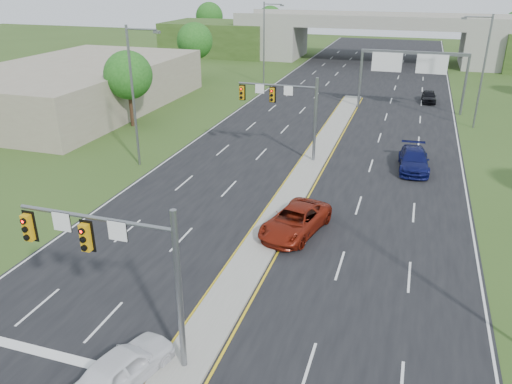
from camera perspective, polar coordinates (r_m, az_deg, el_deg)
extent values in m
plane|color=#2F4819|center=(21.29, -8.15, -19.27)|extent=(240.00, 240.00, 0.00)
cube|color=black|center=(51.41, 8.84, 7.10)|extent=(24.00, 160.00, 0.02)
cube|color=gray|center=(40.17, 5.98, 2.64)|extent=(2.00, 54.00, 0.16)
cube|color=gold|center=(40.43, 4.38, 2.73)|extent=(0.12, 54.00, 0.01)
cube|color=gold|center=(40.00, 7.58, 2.35)|extent=(0.12, 54.00, 0.01)
cube|color=silver|center=(54.38, -3.61, 8.26)|extent=(0.12, 160.00, 0.01)
cube|color=silver|center=(51.06, 22.05, 5.53)|extent=(0.12, 160.00, 0.01)
cube|color=silver|center=(23.76, -24.16, -16.10)|extent=(10.50, 0.50, 0.01)
cylinder|color=slate|center=(19.09, -8.76, -11.54)|extent=(0.24, 0.24, 7.00)
cylinder|color=slate|center=(19.28, -17.98, -2.82)|extent=(6.50, 0.16, 0.16)
cube|color=orange|center=(19.61, -18.90, -4.95)|extent=(0.35, 0.25, 1.10)
cube|color=orange|center=(21.18, -24.62, -3.72)|extent=(0.35, 0.25, 1.10)
cube|color=black|center=(19.71, -18.67, -4.77)|extent=(0.55, 0.04, 1.30)
cube|color=black|center=(21.27, -24.38, -3.56)|extent=(0.55, 0.04, 1.30)
sphere|color=#FF0C05|center=(19.36, -19.26, -4.21)|extent=(0.20, 0.20, 0.20)
sphere|color=#FF0C05|center=(20.95, -25.01, -3.02)|extent=(0.20, 0.20, 0.20)
cube|color=white|center=(20.18, -21.35, -3.22)|extent=(0.75, 0.04, 0.75)
cube|color=white|center=(18.84, -15.58, -4.35)|extent=(0.75, 0.04, 0.75)
cylinder|color=slate|center=(40.98, 6.78, 8.04)|extent=(0.24, 0.24, 7.00)
cylinder|color=slate|center=(41.06, 2.42, 12.09)|extent=(6.50, 0.16, 0.16)
cube|color=orange|center=(41.07, 1.86, 11.03)|extent=(0.35, 0.25, 1.10)
cube|color=orange|center=(41.84, -1.63, 11.27)|extent=(0.35, 0.25, 1.10)
cube|color=black|center=(41.20, 1.91, 11.07)|extent=(0.55, 0.04, 1.30)
cube|color=black|center=(41.97, -1.57, 11.31)|extent=(0.55, 0.04, 1.30)
sphere|color=#FF0C05|center=(40.87, 1.81, 11.47)|extent=(0.20, 0.20, 0.20)
sphere|color=#FF0C05|center=(41.65, -1.70, 11.70)|extent=(0.20, 0.20, 0.20)
cube|color=white|center=(41.44, 0.43, 11.72)|extent=(0.75, 0.04, 0.75)
cube|color=white|center=(40.80, 3.72, 11.48)|extent=(0.75, 0.04, 0.75)
cylinder|color=slate|center=(60.16, 11.83, 12.52)|extent=(0.28, 0.28, 6.60)
cylinder|color=slate|center=(60.05, 22.77, 11.19)|extent=(0.28, 0.28, 6.60)
cube|color=slate|center=(59.33, 17.69, 14.92)|extent=(11.50, 0.35, 0.35)
cube|color=#0D5B1A|center=(59.38, 14.74, 14.18)|extent=(3.20, 0.08, 2.00)
cube|color=#0D5B1A|center=(59.30, 19.48, 13.61)|extent=(3.20, 0.08, 2.00)
cube|color=silver|center=(59.33, 14.73, 14.17)|extent=(3.30, 0.03, 2.10)
cube|color=silver|center=(59.25, 19.48, 13.60)|extent=(3.30, 0.03, 2.10)
cube|color=gray|center=(97.59, 3.32, 16.90)|extent=(6.00, 12.00, 6.00)
cube|color=gray|center=(94.97, 24.29, 14.76)|extent=(6.00, 12.00, 6.00)
cube|color=#2F4819|center=(101.62, -4.12, 17.14)|extent=(20.00, 14.00, 6.00)
cube|color=gray|center=(94.41, 13.93, 18.26)|extent=(50.00, 12.00, 1.20)
cube|color=gray|center=(88.56, 13.66, 18.65)|extent=(50.00, 0.40, 0.90)
cube|color=gray|center=(100.10, 14.30, 19.10)|extent=(50.00, 0.40, 0.90)
cylinder|color=slate|center=(40.73, -13.85, 10.33)|extent=(0.20, 0.20, 11.00)
cylinder|color=slate|center=(39.28, -12.98, 17.66)|extent=(2.50, 0.12, 0.12)
cube|color=slate|center=(38.68, -11.28, 17.49)|extent=(0.50, 0.25, 0.18)
cylinder|color=slate|center=(72.45, 0.91, 16.58)|extent=(0.20, 0.20, 11.00)
cylinder|color=slate|center=(71.65, 1.96, 20.67)|extent=(2.50, 0.12, 0.12)
cube|color=slate|center=(71.32, 2.98, 20.52)|extent=(0.50, 0.25, 0.18)
cylinder|color=slate|center=(54.87, 24.49, 12.25)|extent=(0.20, 0.20, 11.00)
cylinder|color=slate|center=(54.14, 24.08, 17.80)|extent=(2.50, 0.12, 0.12)
cube|color=slate|center=(54.05, 22.69, 17.85)|extent=(0.50, 0.25, 0.18)
cylinder|color=#382316|center=(53.14, -14.05, 9.44)|extent=(0.44, 0.44, 4.00)
sphere|color=#1B5115|center=(52.48, -14.40, 12.82)|extent=(4.80, 4.80, 4.80)
cylinder|color=#382316|center=(76.62, -6.88, 14.26)|extent=(0.44, 0.44, 4.25)
sphere|color=#1B5115|center=(76.15, -7.01, 16.78)|extent=(5.20, 5.20, 5.20)
cylinder|color=#382316|center=(117.60, -5.28, 17.62)|extent=(0.44, 0.44, 4.50)
sphere|color=#1B5115|center=(117.28, -5.35, 19.37)|extent=(6.00, 6.00, 6.00)
cylinder|color=#382316|center=(112.95, 1.60, 17.40)|extent=(0.44, 0.44, 4.25)
sphere|color=#1B5115|center=(112.63, 1.62, 19.12)|extent=(5.60, 5.60, 5.60)
cube|color=gray|center=(62.63, -19.72, 11.33)|extent=(18.00, 30.00, 5.00)
imported|color=white|center=(20.65, -14.89, -18.70)|extent=(2.85, 4.69, 1.49)
imported|color=maroon|center=(30.09, 4.51, -3.29)|extent=(3.88, 6.22, 1.60)
imported|color=#0B0F43|center=(41.76, 17.59, 3.52)|extent=(2.64, 5.70, 1.61)
imported|color=black|center=(65.43, 19.16, 10.28)|extent=(1.77, 4.14, 1.39)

